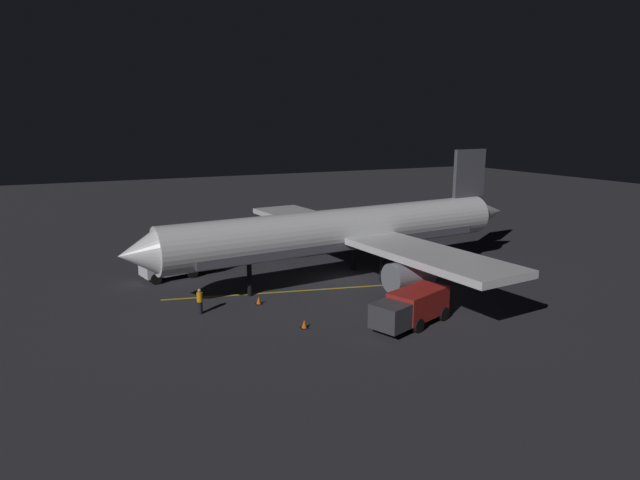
# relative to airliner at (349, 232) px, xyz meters

# --- Properties ---
(ground_plane) EXTENTS (180.00, 180.00, 0.20)m
(ground_plane) POSITION_rel_airliner_xyz_m (-0.05, 0.58, -4.04)
(ground_plane) COLOR #2B2B31
(apron_guide_stripe) EXTENTS (5.01, 20.57, 0.01)m
(apron_guide_stripe) POSITION_rel_airliner_xyz_m (-1.39, 4.58, -3.94)
(apron_guide_stripe) COLOR gold
(apron_guide_stripe) RESTS_ON ground_plane
(airliner) EXTENTS (31.23, 35.76, 10.18)m
(airliner) POSITION_rel_airliner_xyz_m (0.00, 0.00, 0.00)
(airliner) COLOR white
(airliner) RESTS_ON ground_plane
(baggage_truck) EXTENTS (3.33, 6.50, 2.28)m
(baggage_truck) POSITION_rel_airliner_xyz_m (6.55, 12.55, -2.75)
(baggage_truck) COLOR silver
(baggage_truck) RESTS_ON ground_plane
(catering_truck) EXTENTS (4.01, 6.23, 2.20)m
(catering_truck) POSITION_rel_airliner_xyz_m (-10.91, 1.35, -2.78)
(catering_truck) COLOR maroon
(catering_truck) RESTS_ON ground_plane
(ground_crew_worker) EXTENTS (0.40, 0.40, 1.74)m
(ground_crew_worker) POSITION_rel_airliner_xyz_m (-3.07, 12.91, -3.06)
(ground_crew_worker) COLOR black
(ground_crew_worker) RESTS_ON ground_plane
(traffic_cone_near_left) EXTENTS (0.50, 0.50, 0.55)m
(traffic_cone_near_left) POSITION_rel_airliner_xyz_m (-8.45, 7.68, -3.69)
(traffic_cone_near_left) COLOR #EA590F
(traffic_cone_near_left) RESTS_ON ground_plane
(traffic_cone_near_right) EXTENTS (0.50, 0.50, 0.55)m
(traffic_cone_near_right) POSITION_rel_airliner_xyz_m (-2.88, 8.73, -3.69)
(traffic_cone_near_right) COLOR #EA590F
(traffic_cone_near_right) RESTS_ON ground_plane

